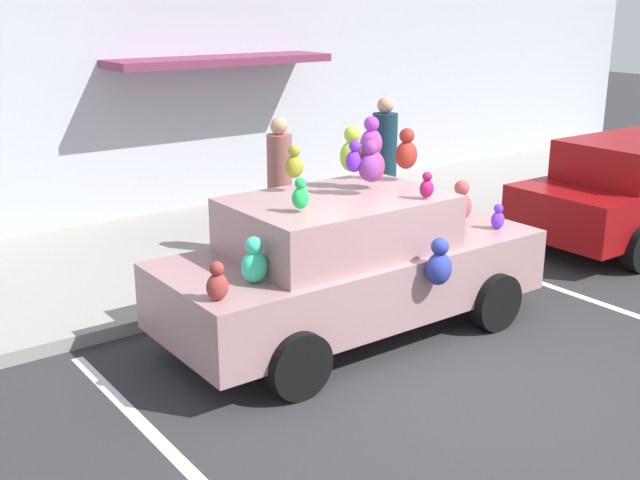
{
  "coord_description": "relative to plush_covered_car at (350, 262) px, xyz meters",
  "views": [
    {
      "loc": [
        -5.1,
        -4.48,
        3.48
      ],
      "look_at": [
        -0.15,
        2.26,
        0.9
      ],
      "focal_mm": 44.12,
      "sensor_mm": 36.0,
      "label": 1
    }
  ],
  "objects": [
    {
      "name": "ground_plane",
      "position": [
        0.21,
        -1.67,
        -0.82
      ],
      "size": [
        60.0,
        60.0,
        0.0
      ],
      "primitive_type": "plane",
      "color": "#2D2D30"
    },
    {
      "name": "teddy_bear_on_sidewalk",
      "position": [
        2.84,
        2.13,
        -0.36
      ],
      "size": [
        0.35,
        0.3,
        0.68
      ],
      "color": "brown",
      "rests_on": "sidewalk"
    },
    {
      "name": "pedestrian_walking_past",
      "position": [
        0.66,
        2.32,
        0.21
      ],
      "size": [
        0.33,
        0.33,
        1.87
      ],
      "color": "#925750",
      "rests_on": "sidewalk"
    },
    {
      "name": "sidewalk",
      "position": [
        0.21,
        3.33,
        -0.74
      ],
      "size": [
        24.0,
        4.0,
        0.15
      ],
      "primitive_type": "cube",
      "color": "gray",
      "rests_on": "ground"
    },
    {
      "name": "plush_covered_car",
      "position": [
        0.0,
        0.0,
        0.0
      ],
      "size": [
        4.2,
        2.02,
        2.24
      ],
      "color": "#A47B7C",
      "rests_on": "ground"
    },
    {
      "name": "parking_stripe_rear",
      "position": [
        -2.6,
        -0.67,
        -0.82
      ],
      "size": [
        0.12,
        3.6,
        0.01
      ],
      "primitive_type": "cube",
      "color": "silver",
      "rests_on": "ground"
    },
    {
      "name": "pedestrian_near_shopfront",
      "position": [
        3.16,
        3.12,
        0.2
      ],
      "size": [
        0.4,
        0.4,
        1.87
      ],
      "color": "#153342",
      "rests_on": "sidewalk"
    },
    {
      "name": "storefront_building",
      "position": [
        0.22,
        5.48,
        2.37
      ],
      "size": [
        24.0,
        1.25,
        6.4
      ],
      "color": "#B2B7C1",
      "rests_on": "ground"
    },
    {
      "name": "parking_stripe_front",
      "position": [
        2.95,
        -0.67,
        -0.82
      ],
      "size": [
        0.12,
        3.6,
        0.01
      ],
      "primitive_type": "cube",
      "color": "silver",
      "rests_on": "ground"
    }
  ]
}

